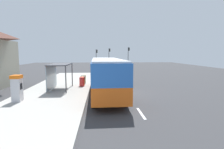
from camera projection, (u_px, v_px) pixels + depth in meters
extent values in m
cube|color=#38383A|center=(113.00, 76.00, 31.30)|extent=(56.00, 92.00, 0.04)
cube|color=#ADAAA3|center=(59.00, 89.00, 18.97)|extent=(6.20, 30.00, 0.18)
cube|color=silver|center=(141.00, 113.00, 11.49)|extent=(0.16, 2.20, 0.01)
cube|color=silver|center=(129.00, 95.00, 16.45)|extent=(0.16, 2.20, 0.01)
cube|color=silver|center=(122.00, 86.00, 21.40)|extent=(0.16, 2.20, 0.01)
cube|color=silver|center=(118.00, 80.00, 26.36)|extent=(0.16, 2.20, 0.01)
cube|color=silver|center=(115.00, 75.00, 31.32)|extent=(0.16, 2.20, 0.01)
cube|color=silver|center=(113.00, 72.00, 36.28)|extent=(0.16, 2.20, 0.01)
cube|color=silver|center=(111.00, 70.00, 41.23)|extent=(0.16, 2.20, 0.01)
cube|color=silver|center=(110.00, 68.00, 46.19)|extent=(0.16, 2.20, 0.01)
cube|color=orange|center=(106.00, 83.00, 16.44)|extent=(2.78, 11.06, 1.15)
cube|color=blue|center=(106.00, 68.00, 16.29)|extent=(2.78, 11.06, 1.45)
cube|color=silver|center=(106.00, 60.00, 16.20)|extent=(2.65, 10.84, 0.12)
cube|color=black|center=(103.00, 65.00, 21.69)|extent=(2.30, 0.18, 1.22)
cube|color=black|center=(92.00, 70.00, 15.69)|extent=(0.30, 8.58, 1.10)
cylinder|color=black|center=(94.00, 83.00, 20.26)|extent=(0.31, 1.01, 1.00)
cylinder|color=black|center=(114.00, 83.00, 20.46)|extent=(0.31, 1.01, 1.00)
cylinder|color=black|center=(93.00, 100.00, 12.74)|extent=(0.31, 1.01, 1.00)
cylinder|color=black|center=(126.00, 99.00, 12.94)|extent=(0.31, 1.01, 1.00)
cube|color=silver|center=(122.00, 65.00, 37.86)|extent=(2.13, 5.25, 1.96)
cube|color=black|center=(122.00, 63.00, 37.82)|extent=(2.12, 3.17, 0.44)
cylinder|color=black|center=(128.00, 71.00, 36.07)|extent=(0.24, 0.69, 0.68)
cylinder|color=black|center=(119.00, 71.00, 35.90)|extent=(0.24, 0.69, 0.68)
cylinder|color=black|center=(124.00, 69.00, 40.03)|extent=(0.24, 0.69, 0.68)
cylinder|color=black|center=(116.00, 69.00, 39.86)|extent=(0.24, 0.69, 0.68)
cube|color=#B7B7BC|center=(115.00, 64.00, 54.01)|extent=(1.94, 4.46, 0.60)
cube|color=black|center=(115.00, 62.00, 54.14)|extent=(1.66, 2.43, 0.60)
cylinder|color=black|center=(119.00, 65.00, 52.64)|extent=(0.22, 0.65, 0.64)
cylinder|color=black|center=(113.00, 65.00, 52.48)|extent=(0.22, 0.65, 0.64)
cylinder|color=black|center=(118.00, 65.00, 55.61)|extent=(0.22, 0.65, 0.64)
cylinder|color=black|center=(112.00, 65.00, 55.45)|extent=(0.22, 0.65, 0.64)
cube|color=#A51919|center=(118.00, 66.00, 45.59)|extent=(2.00, 4.48, 0.60)
cube|color=black|center=(118.00, 64.00, 45.33)|extent=(1.69, 2.45, 0.60)
cylinder|color=black|center=(114.00, 67.00, 47.02)|extent=(0.23, 0.65, 0.64)
cylinder|color=black|center=(121.00, 67.00, 47.20)|extent=(0.23, 0.65, 0.64)
cylinder|color=black|center=(116.00, 68.00, 44.05)|extent=(0.23, 0.65, 0.64)
cylinder|color=black|center=(123.00, 68.00, 44.24)|extent=(0.23, 0.65, 0.64)
cube|color=silver|center=(17.00, 90.00, 13.61)|extent=(0.60, 0.70, 1.70)
cube|color=orange|center=(16.00, 77.00, 13.50)|extent=(0.66, 0.76, 0.24)
cube|color=black|center=(21.00, 86.00, 13.60)|extent=(0.03, 0.36, 0.44)
cylinder|color=red|center=(82.00, 82.00, 19.98)|extent=(0.52, 0.52, 0.95)
cylinder|color=orange|center=(82.00, 81.00, 20.67)|extent=(0.52, 0.52, 0.95)
cylinder|color=blue|center=(83.00, 80.00, 21.37)|extent=(0.52, 0.52, 0.95)
cylinder|color=yellow|center=(84.00, 79.00, 22.06)|extent=(0.52, 0.52, 0.95)
cylinder|color=#2D2D2D|center=(128.00, 57.00, 50.14)|extent=(0.14, 0.14, 5.34)
cube|color=black|center=(129.00, 49.00, 49.91)|extent=(0.24, 0.28, 0.84)
sphere|color=#360606|center=(129.00, 48.00, 49.89)|extent=(0.16, 0.16, 0.16)
sphere|color=#3C2C03|center=(129.00, 49.00, 49.92)|extent=(0.16, 0.16, 0.16)
sphere|color=green|center=(129.00, 50.00, 49.95)|extent=(0.16, 0.16, 0.16)
cylinder|color=#2D2D2D|center=(96.00, 58.00, 50.40)|extent=(0.14, 0.14, 4.77)
cube|color=black|center=(97.00, 51.00, 50.20)|extent=(0.24, 0.28, 0.84)
sphere|color=#360606|center=(97.00, 50.00, 50.18)|extent=(0.16, 0.16, 0.16)
sphere|color=#3C2C03|center=(97.00, 51.00, 50.21)|extent=(0.16, 0.16, 0.16)
sphere|color=green|center=(97.00, 52.00, 50.24)|extent=(0.16, 0.16, 0.16)
cylinder|color=#2D2D2D|center=(109.00, 58.00, 51.40)|extent=(0.14, 0.14, 5.11)
cube|color=black|center=(110.00, 50.00, 51.19)|extent=(0.24, 0.28, 0.84)
sphere|color=#360606|center=(110.00, 49.00, 51.16)|extent=(0.16, 0.16, 0.16)
sphere|color=#F2B20C|center=(110.00, 50.00, 51.19)|extent=(0.16, 0.16, 0.16)
sphere|color=black|center=(110.00, 51.00, 51.23)|extent=(0.16, 0.16, 0.16)
cube|color=#4C4C51|center=(60.00, 64.00, 18.02)|extent=(1.80, 4.00, 0.10)
cube|color=#8CA5B2|center=(52.00, 77.00, 18.10)|extent=(0.06, 3.80, 2.30)
cylinder|color=#4C4C51|center=(66.00, 80.00, 16.33)|extent=(0.10, 0.10, 2.44)
cylinder|color=#4C4C51|center=(72.00, 75.00, 20.10)|extent=(0.10, 0.10, 2.44)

